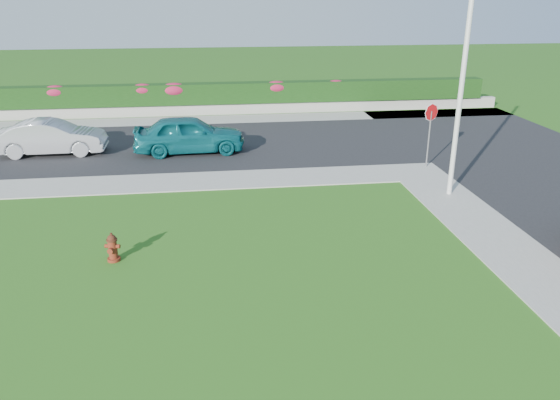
{
  "coord_description": "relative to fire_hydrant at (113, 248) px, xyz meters",
  "views": [
    {
      "loc": [
        -0.66,
        -9.7,
        6.36
      ],
      "look_at": [
        1.2,
        4.45,
        0.9
      ],
      "focal_mm": 35.0,
      "sensor_mm": 36.0,
      "label": 1
    }
  ],
  "objects": [
    {
      "name": "street_far",
      "position": [
        -1.78,
        10.92,
        -0.34
      ],
      "size": [
        26.0,
        8.0,
        0.04
      ],
      "primitive_type": "cube",
      "color": "black",
      "rests_on": "ground"
    },
    {
      "name": "flower_clump_f",
      "position": [
        9.7,
        17.42,
        1.12
      ],
      "size": [
        1.09,
        0.7,
        0.55
      ],
      "primitive_type": "ellipsoid",
      "color": "#B81F54",
      "rests_on": "hedge"
    },
    {
      "name": "flower_clump_e",
      "position": [
        6.32,
        17.42,
        1.07
      ],
      "size": [
        1.34,
        0.86,
        0.67
      ],
      "primitive_type": "ellipsoid",
      "color": "#B81F54",
      "rests_on": "hedge"
    },
    {
      "name": "sedan_silver",
      "position": [
        -3.94,
        10.19,
        0.39
      ],
      "size": [
        4.33,
        1.55,
        1.42
      ],
      "primitive_type": "imported",
      "rotation": [
        0.0,
        0.0,
        1.58
      ],
      "color": "#A6A8AD",
      "rests_on": "street_far"
    },
    {
      "name": "flower_clump_c",
      "position": [
        -0.93,
        17.42,
        1.09
      ],
      "size": [
        1.25,
        0.81,
        0.63
      ],
      "primitive_type": "ellipsoid",
      "color": "#B81F54",
      "rests_on": "hedge"
    },
    {
      "name": "sidewalk_beyond",
      "position": [
        2.22,
        15.92,
        -0.34
      ],
      "size": [
        34.0,
        2.0,
        0.04
      ],
      "primitive_type": "cube",
      "color": "gray",
      "rests_on": "ground"
    },
    {
      "name": "flower_clump_d",
      "position": [
        0.74,
        17.42,
        1.05
      ],
      "size": [
        1.45,
        0.93,
        0.73
      ],
      "primitive_type": "ellipsoid",
      "color": "#B81F54",
      "rests_on": "hedge"
    },
    {
      "name": "flower_clump_b",
      "position": [
        -5.43,
        17.42,
        1.08
      ],
      "size": [
        1.31,
        0.84,
        0.66
      ],
      "primitive_type": "ellipsoid",
      "color": "#B81F54",
      "rests_on": "hedge"
    },
    {
      "name": "retaining_wall",
      "position": [
        2.22,
        17.42,
        -0.06
      ],
      "size": [
        34.0,
        0.4,
        0.6
      ],
      "primitive_type": "cube",
      "color": "gray",
      "rests_on": "ground"
    },
    {
      "name": "sidewalk_far",
      "position": [
        -2.78,
        5.92,
        -0.34
      ],
      "size": [
        24.0,
        2.0,
        0.04
      ],
      "primitive_type": "cube",
      "color": "gray",
      "rests_on": "ground"
    },
    {
      "name": "curb_corner",
      "position": [
        10.22,
        5.92,
        -0.34
      ],
      "size": [
        2.0,
        2.0,
        0.04
      ],
      "primitive_type": "cube",
      "color": "gray",
      "rests_on": "ground"
    },
    {
      "name": "stop_sign",
      "position": [
        10.81,
        6.51,
        1.48
      ],
      "size": [
        0.62,
        0.3,
        2.49
      ],
      "rotation": [
        0.0,
        0.0,
        0.04
      ],
      "color": "slate",
      "rests_on": "ground"
    },
    {
      "name": "ground",
      "position": [
        3.22,
        -3.08,
        -0.36
      ],
      "size": [
        120.0,
        120.0,
        0.0
      ],
      "primitive_type": "plane",
      "color": "black",
      "rests_on": "ground"
    },
    {
      "name": "sedan_teal",
      "position": [
        1.7,
        9.72,
        0.46
      ],
      "size": [
        4.63,
        2.01,
        1.55
      ],
      "primitive_type": "imported",
      "rotation": [
        0.0,
        0.0,
        1.61
      ],
      "color": "#0D5E66",
      "rests_on": "street_far"
    },
    {
      "name": "fire_hydrant",
      "position": [
        0.0,
        0.0,
        0.0
      ],
      "size": [
        0.4,
        0.37,
        0.76
      ],
      "rotation": [
        0.0,
        0.0,
        -0.22
      ],
      "color": "#49210B",
      "rests_on": "ground"
    },
    {
      "name": "utility_pole",
      "position": [
        10.41,
        3.47,
        2.95
      ],
      "size": [
        0.16,
        0.16,
        6.61
      ],
      "primitive_type": "cylinder",
      "color": "silver",
      "rests_on": "ground"
    },
    {
      "name": "hedge",
      "position": [
        2.22,
        17.52,
        0.79
      ],
      "size": [
        32.0,
        0.9,
        1.1
      ],
      "primitive_type": "cube",
      "color": "black",
      "rests_on": "retaining_wall"
    }
  ]
}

